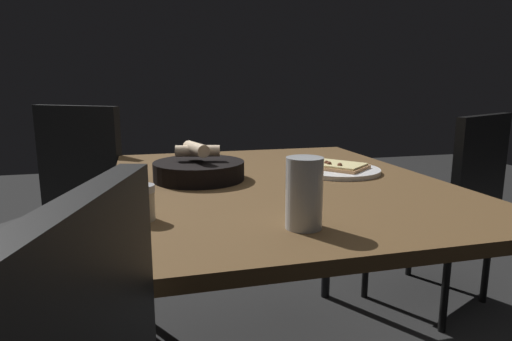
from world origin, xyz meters
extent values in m
cube|color=brown|center=(0.00, 0.00, 0.69)|extent=(0.95, 1.20, 0.03)
cylinder|color=black|center=(-0.42, -0.54, 0.34)|extent=(0.04, 0.04, 0.67)
cylinder|color=black|center=(0.42, -0.54, 0.34)|extent=(0.04, 0.04, 0.67)
cylinder|color=white|center=(-0.23, -0.06, 0.71)|extent=(0.27, 0.27, 0.01)
cube|color=tan|center=(-0.23, -0.06, 0.72)|extent=(0.21, 0.22, 0.01)
cube|color=beige|center=(-0.23, -0.06, 0.73)|extent=(0.20, 0.20, 0.01)
sphere|color=brown|center=(-0.22, -0.02, 0.73)|extent=(0.02, 0.02, 0.02)
sphere|color=brown|center=(-0.19, -0.07, 0.73)|extent=(0.02, 0.02, 0.02)
sphere|color=brown|center=(-0.20, -0.05, 0.73)|extent=(0.02, 0.02, 0.02)
cylinder|color=black|center=(0.22, -0.06, 0.73)|extent=(0.27, 0.27, 0.06)
cylinder|color=beige|center=(0.22, -0.07, 0.79)|extent=(0.14, 0.06, 0.03)
cylinder|color=beige|center=(0.23, -0.06, 0.80)|extent=(0.07, 0.12, 0.04)
cylinder|color=maroon|center=(0.28, -0.08, 0.72)|extent=(0.06, 0.06, 0.03)
cylinder|color=silver|center=(0.08, 0.43, 0.78)|extent=(0.07, 0.07, 0.14)
cylinder|color=#BB7425|center=(0.08, 0.43, 0.76)|extent=(0.07, 0.07, 0.10)
cylinder|color=#BFB299|center=(0.39, 0.30, 0.73)|extent=(0.05, 0.05, 0.06)
cylinder|color=maroon|center=(0.39, 0.30, 0.72)|extent=(0.04, 0.04, 0.03)
cylinder|color=#B7B7BC|center=(0.39, 0.30, 0.77)|extent=(0.05, 0.05, 0.01)
cube|color=black|center=(-0.85, -0.40, 0.44)|extent=(0.59, 0.59, 0.04)
cube|color=black|center=(-0.93, -0.22, 0.67)|extent=(0.39, 0.21, 0.40)
cylinder|color=black|center=(-0.94, -0.65, 0.21)|extent=(0.03, 0.03, 0.42)
cylinder|color=black|center=(-0.59, -0.49, 0.21)|extent=(0.03, 0.03, 0.42)
cylinder|color=black|center=(-1.10, -0.31, 0.21)|extent=(0.03, 0.03, 0.42)
cylinder|color=black|center=(-0.76, -0.15, 0.21)|extent=(0.03, 0.03, 0.42)
cube|color=#2D2D2D|center=(0.76, -0.54, 0.42)|extent=(0.61, 0.61, 0.04)
cube|color=black|center=(0.65, -0.71, 0.67)|extent=(0.36, 0.27, 0.46)
cylinder|color=black|center=(0.72, -0.28, 0.20)|extent=(0.03, 0.03, 0.40)
cylinder|color=black|center=(0.81, -0.81, 0.20)|extent=(0.03, 0.03, 0.40)
cylinder|color=black|center=(0.50, -0.59, 0.20)|extent=(0.03, 0.03, 0.40)
camera|label=1|loc=(0.38, 1.22, 0.99)|focal=30.56mm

